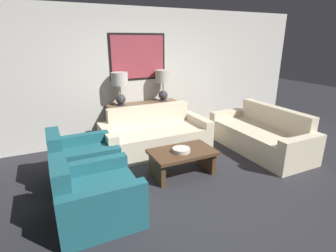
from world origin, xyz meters
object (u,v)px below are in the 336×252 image
couch_by_back_wall (155,136)px  armchair_near_camera (95,198)px  coffee_table (182,157)px  console_table (143,121)px  table_lamp_right (163,81)px  armchair_near_back_wall (82,162)px  couch_by_side (261,136)px  decorative_bowl (181,150)px  table_lamp_left (120,84)px

couch_by_back_wall → armchair_near_camera: couch_by_back_wall is taller
coffee_table → armchair_near_camera: (-1.44, -0.51, -0.01)m
console_table → table_lamp_right: size_ratio=2.26×
console_table → coffee_table: bearing=-89.9°
coffee_table → armchair_near_camera: armchair_near_camera is taller
console_table → armchair_near_back_wall: bearing=-140.1°
couch_by_back_wall → couch_by_side: (1.83, -0.87, 0.00)m
couch_by_side → armchair_near_back_wall: bearing=174.8°
armchair_near_back_wall → couch_by_side: bearing=-5.2°
decorative_bowl → couch_by_back_wall: bearing=88.1°
table_lamp_left → coffee_table: bearing=-74.9°
console_table → couch_by_side: 2.37m
console_table → table_lamp_left: size_ratio=2.26×
console_table → decorative_bowl: bearing=-91.2°
decorative_bowl → armchair_near_back_wall: 1.51m
couch_by_back_wall → coffee_table: couch_by_back_wall is taller
armchair_near_back_wall → armchair_near_camera: (0.00, -1.03, 0.00)m
couch_by_side → table_lamp_left: bearing=146.7°
coffee_table → table_lamp_right: bearing=75.0°
console_table → coffee_table: 1.72m
coffee_table → armchair_near_back_wall: size_ratio=1.08×
couch_by_back_wall → decorative_bowl: (-0.04, -1.11, 0.15)m
console_table → armchair_near_back_wall: (-1.44, -1.21, -0.11)m
couch_by_back_wall → console_table: bearing=90.0°
table_lamp_left → coffee_table: table_lamp_left is taller
table_lamp_left → decorative_bowl: bearing=-76.3°
couch_by_back_wall → armchair_near_back_wall: size_ratio=2.16×
couch_by_back_wall → table_lamp_right: bearing=54.0°
couch_by_side → coffee_table: (-1.83, -0.22, 0.01)m
decorative_bowl → armchair_near_back_wall: bearing=158.9°
table_lamp_left → armchair_near_back_wall: bearing=-129.1°
table_lamp_left → decorative_bowl: table_lamp_left is taller
console_table → armchair_near_camera: 2.66m
armchair_near_back_wall → coffee_table: bearing=-19.6°
console_table → couch_by_side: bearing=-39.4°
couch_by_back_wall → coffee_table: bearing=-89.9°
decorative_bowl → armchair_near_camera: bearing=-160.9°
couch_by_back_wall → armchair_near_back_wall: 1.55m
table_lamp_right → table_lamp_left: bearing=180.0°
table_lamp_right → coffee_table: bearing=-105.0°
couch_by_side → coffee_table: bearing=-173.3°
armchair_near_camera → coffee_table: bearing=19.6°
table_lamp_right → armchair_near_back_wall: (-1.90, -1.21, -0.93)m
couch_by_side → armchair_near_back_wall: size_ratio=2.16×
coffee_table → armchair_near_back_wall: bearing=160.4°
table_lamp_right → armchair_near_camera: table_lamp_right is taller
table_lamp_right → armchair_near_back_wall: table_lamp_right is taller
table_lamp_right → armchair_near_back_wall: size_ratio=0.70×
table_lamp_right → coffee_table: table_lamp_right is taller
couch_by_back_wall → armchair_near_camera: (-1.44, -1.60, 0.00)m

